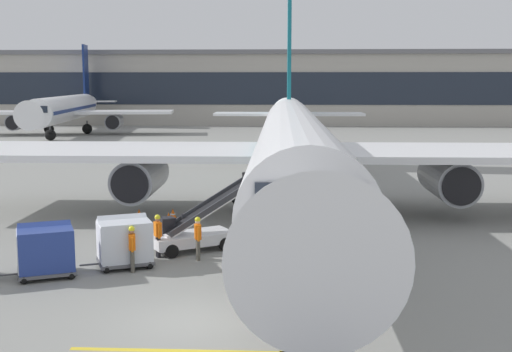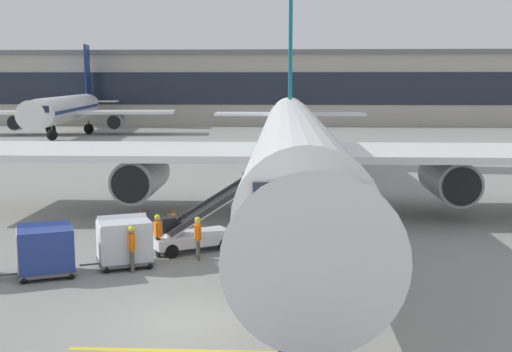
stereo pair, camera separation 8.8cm
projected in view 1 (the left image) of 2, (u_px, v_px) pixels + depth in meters
name	position (u px, v px, depth m)	size (l,w,h in m)	color
ground_plane	(190.00, 321.00, 19.08)	(600.00, 600.00, 0.00)	gray
parked_airplane	(293.00, 143.00, 34.40)	(37.35, 47.01, 15.84)	white
belt_loader	(197.00, 229.00, 27.14)	(5.09, 3.82, 3.20)	silver
baggage_cart_lead	(124.00, 241.00, 24.65)	(2.81, 2.26, 1.91)	#515156
baggage_cart_second	(46.00, 249.00, 23.37)	(2.81, 2.26, 1.91)	#515156
ground_crew_by_loader	(132.00, 246.00, 23.87)	(0.34, 0.55, 1.74)	#514C42
ground_crew_by_carts	(198.00, 235.00, 25.47)	(0.34, 0.55, 1.74)	#514C42
ground_crew_marshaller	(158.00, 233.00, 25.91)	(0.39, 0.52, 1.74)	black
safety_cone_engine_keepout	(169.00, 219.00, 31.72)	(0.58, 0.58, 0.66)	black
safety_cone_wingtip	(173.00, 215.00, 32.55)	(0.59, 0.59, 0.67)	black
safety_cone_nose_mark	(139.00, 215.00, 32.64)	(0.57, 0.57, 0.65)	black
apron_guidance_line_lead_in	(286.00, 216.00, 34.04)	(0.20, 110.00, 0.01)	yellow
terminal_building	(219.00, 88.00, 109.04)	(144.96, 15.37, 11.89)	#A8A399
distant_airplane	(66.00, 109.00, 85.76)	(28.46, 36.87, 12.52)	white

